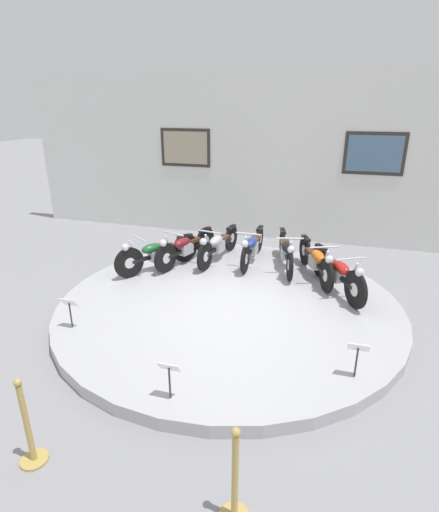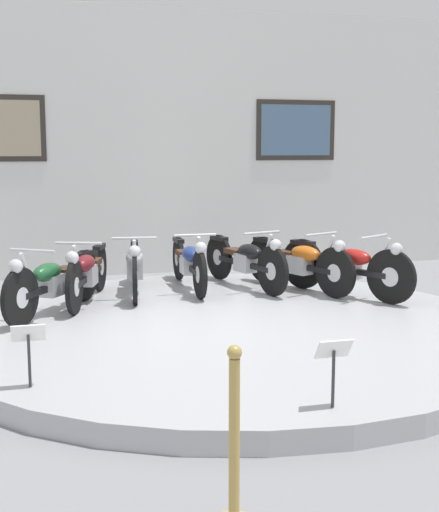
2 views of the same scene
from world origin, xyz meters
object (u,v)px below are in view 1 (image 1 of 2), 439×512
(stanchion_post_right_of_entry, at_px, (235,490))
(info_placard_front_right, at_px, (358,352))
(motorcycle_green, at_px, (157,252))
(motorcycle_black, at_px, (286,251))
(motorcycle_red, at_px, (338,272))
(motorcycle_blue, at_px, (252,246))
(motorcycle_orange, at_px, (316,260))
(motorcycle_silver, at_px, (218,244))
(info_placard_front_centre, at_px, (169,372))
(info_placard_front_left, at_px, (69,306))
(motorcycle_maroon, at_px, (185,246))
(stanchion_post_left_of_entry, at_px, (29,435))

(stanchion_post_right_of_entry, bearing_deg, info_placard_front_right, 63.99)
(motorcycle_green, xyz_separation_m, motorcycle_black, (2.55, 0.88, 0.00))
(motorcycle_green, bearing_deg, motorcycle_red, 0.00)
(stanchion_post_right_of_entry, bearing_deg, motorcycle_blue, 100.77)
(motorcycle_orange, distance_m, info_placard_front_right, 3.11)
(motorcycle_green, relative_size, info_placard_front_right, 3.27)
(motorcycle_silver, xyz_separation_m, info_placard_front_centre, (0.74, -4.41, -0.01))
(motorcycle_blue, height_order, info_placard_front_right, motorcycle_blue)
(info_placard_front_left, relative_size, info_placard_front_centre, 1.00)
(info_placard_front_centre, height_order, info_placard_front_right, same)
(stanchion_post_right_of_entry, bearing_deg, motorcycle_red, 80.92)
(motorcycle_blue, height_order, motorcycle_orange, motorcycle_orange)
(motorcycle_silver, bearing_deg, info_placard_front_centre, -80.44)
(info_placard_front_right, bearing_deg, info_placard_front_centre, -153.64)
(info_placard_front_left, bearing_deg, motorcycle_silver, 68.14)
(info_placard_front_centre, bearing_deg, motorcycle_maroon, 108.72)
(info_placard_front_centre, relative_size, info_placard_front_right, 1.00)
(info_placard_front_centre, relative_size, stanchion_post_right_of_entry, 0.50)
(motorcycle_maroon, relative_size, motorcycle_red, 1.06)
(motorcycle_silver, relative_size, info_placard_front_left, 3.80)
(motorcycle_blue, relative_size, motorcycle_orange, 1.05)
(motorcycle_maroon, distance_m, stanchion_post_right_of_entry, 5.69)
(info_placard_front_centre, distance_m, info_placard_front_right, 2.34)
(motorcycle_blue, bearing_deg, motorcycle_maroon, -161.00)
(motorcycle_blue, xyz_separation_m, motorcycle_orange, (1.38, -0.47, 0.01))
(motorcycle_orange, relative_size, info_placard_front_left, 3.64)
(motorcycle_silver, relative_size, motorcycle_black, 1.01)
(motorcycle_silver, relative_size, info_placard_front_right, 3.80)
(motorcycle_orange, bearing_deg, motorcycle_black, 150.90)
(motorcycle_maroon, bearing_deg, motorcycle_green, -129.44)
(motorcycle_green, relative_size, stanchion_post_left_of_entry, 1.64)
(motorcycle_orange, relative_size, stanchion_post_left_of_entry, 1.82)
(motorcycle_black, relative_size, info_placard_front_right, 3.78)
(motorcycle_blue, distance_m, stanchion_post_right_of_entry, 5.71)
(info_placard_front_centre, bearing_deg, motorcycle_orange, 71.26)
(motorcycle_red, bearing_deg, stanchion_post_left_of_entry, -121.88)
(motorcycle_black, xyz_separation_m, info_placard_front_centre, (-0.75, -4.41, -0.02))
(motorcycle_maroon, relative_size, motorcycle_black, 0.98)
(info_placard_front_right, relative_size, stanchion_post_left_of_entry, 0.50)
(motorcycle_green, relative_size, info_placard_front_left, 3.27)
(motorcycle_red, relative_size, stanchion_post_left_of_entry, 1.74)
(motorcycle_black, height_order, stanchion_post_right_of_entry, stanchion_post_right_of_entry)
(motorcycle_black, distance_m, info_placard_front_right, 3.63)
(info_placard_front_right, bearing_deg, stanchion_post_right_of_entry, -116.01)
(motorcycle_green, bearing_deg, info_placard_front_centre, -62.94)
(motorcycle_silver, bearing_deg, motorcycle_red, -18.95)
(motorcycle_green, bearing_deg, stanchion_post_left_of_entry, -80.87)
(motorcycle_maroon, relative_size, motorcycle_silver, 0.97)
(motorcycle_green, height_order, info_placard_front_left, motorcycle_green)
(motorcycle_red, distance_m, info_placard_front_right, 2.51)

